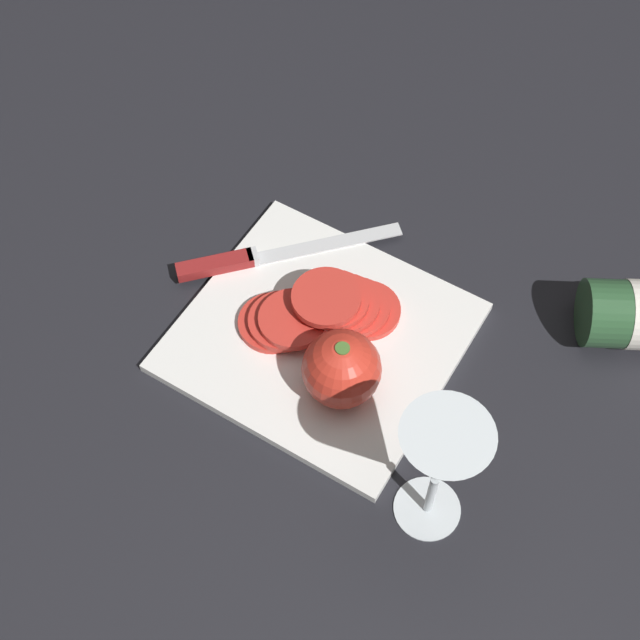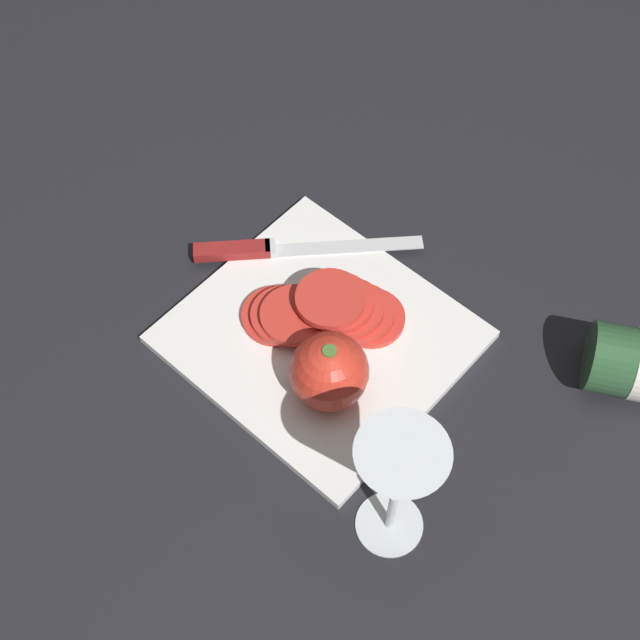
% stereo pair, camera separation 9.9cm
% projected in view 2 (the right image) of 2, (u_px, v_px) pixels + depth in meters
% --- Properties ---
extents(ground_plane, '(3.00, 3.00, 0.00)m').
position_uv_depth(ground_plane, '(293.00, 358.00, 1.02)').
color(ground_plane, black).
extents(cutting_board, '(0.30, 0.28, 0.01)m').
position_uv_depth(cutting_board, '(320.00, 337.00, 1.03)').
color(cutting_board, white).
rests_on(cutting_board, ground_plane).
extents(wine_glass, '(0.09, 0.09, 0.18)m').
position_uv_depth(wine_glass, '(398.00, 478.00, 0.81)').
color(wine_glass, silver).
rests_on(wine_glass, ground_plane).
extents(whole_tomato, '(0.09, 0.09, 0.09)m').
position_uv_depth(whole_tomato, '(329.00, 371.00, 0.94)').
color(whole_tomato, red).
rests_on(whole_tomato, cutting_board).
extents(knife, '(0.21, 0.22, 0.01)m').
position_uv_depth(knife, '(258.00, 250.00, 1.08)').
color(knife, silver).
rests_on(knife, cutting_board).
extents(tomato_slice_stack_near, '(0.12, 0.11, 0.04)m').
position_uv_depth(tomato_slice_stack_near, '(350.00, 308.00, 1.01)').
color(tomato_slice_stack_near, red).
rests_on(tomato_slice_stack_near, cutting_board).
extents(tomato_slice_stack_far, '(0.10, 0.09, 0.03)m').
position_uv_depth(tomato_slice_stack_far, '(285.00, 315.00, 1.02)').
color(tomato_slice_stack_far, red).
rests_on(tomato_slice_stack_far, cutting_board).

